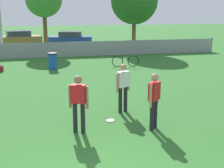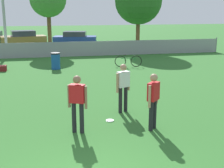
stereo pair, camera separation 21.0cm
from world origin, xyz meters
name	(u,v)px [view 2 (the right image)]	position (x,y,z in m)	size (l,w,h in m)	color
fence_backline	(56,50)	(0.00, 18.00, 0.55)	(26.01, 0.07, 1.21)	gray
tree_far_right	(138,1)	(6.79, 19.76, 4.09)	(3.82, 3.82, 6.01)	brown
player_receiver_white	(123,84)	(1.92, 4.77, 1.00)	(0.54, 0.39, 1.70)	black
player_defender_red	(153,97)	(2.41, 3.05, 1.00)	(0.45, 0.46, 1.70)	black
player_thrower_red	(77,100)	(0.20, 3.25, 1.00)	(0.54, 0.38, 1.70)	black
frisbee_disc	(110,120)	(1.30, 4.00, 0.01)	(0.27, 0.27, 0.03)	white
bicycle_sideline	(128,61)	(4.26, 13.05, 0.36)	(1.67, 0.44, 0.75)	black
trash_bin	(56,61)	(-0.15, 13.22, 0.49)	(0.55, 0.55, 0.98)	#194C99
gear_bag_sideline	(0,68)	(-3.32, 13.24, 0.16)	(0.73, 0.40, 0.35)	maroon
parked_car_tan	(23,38)	(-2.85, 26.28, 0.68)	(4.47, 2.58, 1.40)	black
parked_car_blue	(75,38)	(2.10, 25.66, 0.64)	(4.41, 2.55, 1.29)	black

